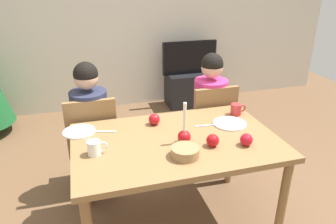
# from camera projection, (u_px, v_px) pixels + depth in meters

# --- Properties ---
(ground_plane) EXTENTS (7.68, 7.68, 0.00)m
(ground_plane) POSITION_uv_depth(u_px,v_px,m) (175.00, 223.00, 2.47)
(ground_plane) COLOR brown
(back_wall) EXTENTS (6.40, 0.10, 2.60)m
(back_wall) POSITION_uv_depth(u_px,v_px,m) (119.00, 14.00, 4.23)
(back_wall) COLOR beige
(back_wall) RESTS_ON ground
(dining_table) EXTENTS (1.40, 0.90, 0.75)m
(dining_table) POSITION_uv_depth(u_px,v_px,m) (176.00, 150.00, 2.20)
(dining_table) COLOR olive
(dining_table) RESTS_ON ground
(chair_left) EXTENTS (0.40, 0.40, 0.90)m
(chair_left) POSITION_uv_depth(u_px,v_px,m) (93.00, 139.00, 2.66)
(chair_left) COLOR olive
(chair_left) RESTS_ON ground
(chair_right) EXTENTS (0.40, 0.40, 0.90)m
(chair_right) POSITION_uv_depth(u_px,v_px,m) (210.00, 124.00, 2.93)
(chair_right) COLOR olive
(chair_right) RESTS_ON ground
(person_left_child) EXTENTS (0.30, 0.30, 1.17)m
(person_left_child) POSITION_uv_depth(u_px,v_px,m) (92.00, 132.00, 2.66)
(person_left_child) COLOR #33384C
(person_left_child) RESTS_ON ground
(person_right_child) EXTENTS (0.30, 0.30, 1.17)m
(person_right_child) POSITION_uv_depth(u_px,v_px,m) (209.00, 117.00, 2.93)
(person_right_child) COLOR #33384C
(person_right_child) RESTS_ON ground
(tv_stand) EXTENTS (0.64, 0.40, 0.48)m
(tv_stand) POSITION_uv_depth(u_px,v_px,m) (189.00, 89.00, 4.63)
(tv_stand) COLOR black
(tv_stand) RESTS_ON ground
(tv) EXTENTS (0.79, 0.05, 0.46)m
(tv) POSITION_uv_depth(u_px,v_px,m) (190.00, 58.00, 4.44)
(tv) COLOR black
(tv) RESTS_ON tv_stand
(candle_centerpiece) EXTENTS (0.09, 0.09, 0.29)m
(candle_centerpiece) POSITION_uv_depth(u_px,v_px,m) (184.00, 135.00, 2.09)
(candle_centerpiece) COLOR red
(candle_centerpiece) RESTS_ON dining_table
(plate_left) EXTENTS (0.23, 0.23, 0.01)m
(plate_left) POSITION_uv_depth(u_px,v_px,m) (79.00, 131.00, 2.26)
(plate_left) COLOR silver
(plate_left) RESTS_ON dining_table
(plate_right) EXTENTS (0.25, 0.25, 0.01)m
(plate_right) POSITION_uv_depth(u_px,v_px,m) (230.00, 124.00, 2.38)
(plate_right) COLOR silver
(plate_right) RESTS_ON dining_table
(mug_left) EXTENTS (0.13, 0.08, 0.09)m
(mug_left) POSITION_uv_depth(u_px,v_px,m) (95.00, 148.00, 1.96)
(mug_left) COLOR white
(mug_left) RESTS_ON dining_table
(mug_right) EXTENTS (0.13, 0.09, 0.09)m
(mug_right) POSITION_uv_depth(u_px,v_px,m) (236.00, 109.00, 2.53)
(mug_right) COLOR #B72D2D
(mug_right) RESTS_ON dining_table
(fork_left) EXTENTS (0.18, 0.06, 0.01)m
(fork_left) POSITION_uv_depth(u_px,v_px,m) (103.00, 132.00, 2.26)
(fork_left) COLOR silver
(fork_left) RESTS_ON dining_table
(fork_right) EXTENTS (0.18, 0.03, 0.01)m
(fork_right) POSITION_uv_depth(u_px,v_px,m) (207.00, 126.00, 2.35)
(fork_right) COLOR silver
(fork_right) RESTS_ON dining_table
(bowl_walnuts) EXTENTS (0.18, 0.18, 0.06)m
(bowl_walnuts) POSITION_uv_depth(u_px,v_px,m) (185.00, 152.00, 1.95)
(bowl_walnuts) COLOR #99754C
(bowl_walnuts) RESTS_ON dining_table
(apple_near_candle) EXTENTS (0.08, 0.08, 0.08)m
(apple_near_candle) POSITION_uv_depth(u_px,v_px,m) (213.00, 140.00, 2.06)
(apple_near_candle) COLOR #AF1015
(apple_near_candle) RESTS_ON dining_table
(apple_by_left_plate) EXTENTS (0.09, 0.09, 0.09)m
(apple_by_left_plate) POSITION_uv_depth(u_px,v_px,m) (154.00, 119.00, 2.36)
(apple_by_left_plate) COLOR red
(apple_by_left_plate) RESTS_ON dining_table
(apple_by_right_mug) EXTENTS (0.08, 0.08, 0.08)m
(apple_by_right_mug) POSITION_uv_depth(u_px,v_px,m) (246.00, 140.00, 2.07)
(apple_by_right_mug) COLOR red
(apple_by_right_mug) RESTS_ON dining_table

